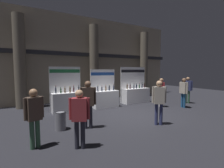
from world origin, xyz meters
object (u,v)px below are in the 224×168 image
at_px(visitor_4, 34,113).
at_px(visitor_5, 184,90).
at_px(visitor_1, 161,90).
at_px(visitor_3, 159,99).
at_px(exhibitor_booth_0, 67,100).
at_px(exhibitor_booth_1, 105,97).
at_px(visitor_2, 188,88).
at_px(trash_bin, 60,121).
at_px(exhibitor_booth_2, 136,94).
at_px(visitor_0, 79,114).
at_px(visitor_6, 88,100).

xyz_separation_m(visitor_4, visitor_5, (7.88, 1.18, 0.04)).
xyz_separation_m(visitor_1, visitor_3, (-2.49, -2.23, 0.06)).
relative_size(exhibitor_booth_0, exhibitor_booth_1, 1.06).
distance_m(exhibitor_booth_1, visitor_2, 5.47).
bearing_deg(visitor_5, trash_bin, 103.00).
xyz_separation_m(exhibitor_booth_0, visitor_2, (7.39, -1.70, 0.42)).
xyz_separation_m(visitor_3, visitor_4, (-4.40, 0.29, -0.06)).
bearing_deg(visitor_4, visitor_3, -18.66).
distance_m(exhibitor_booth_2, visitor_5, 2.98).
relative_size(trash_bin, visitor_2, 0.39).
xyz_separation_m(exhibitor_booth_0, trash_bin, (-0.91, -2.48, -0.27)).
bearing_deg(visitor_2, visitor_1, -114.48).
bearing_deg(exhibitor_booth_2, exhibitor_booth_1, -175.10).
distance_m(trash_bin, visitor_2, 8.36).
distance_m(visitor_3, visitor_5, 3.78).
relative_size(visitor_0, visitor_3, 0.93).
bearing_deg(visitor_1, visitor_4, -80.41).
xyz_separation_m(visitor_0, visitor_2, (8.16, 2.50, 0.05)).
relative_size(visitor_1, visitor_2, 0.99).
bearing_deg(visitor_1, trash_bin, -88.03).
relative_size(visitor_0, visitor_2, 0.95).
relative_size(exhibitor_booth_1, visitor_1, 1.30).
bearing_deg(visitor_1, visitor_5, 46.42).
distance_m(visitor_0, visitor_6, 1.58).
distance_m(exhibitor_booth_0, exhibitor_booth_1, 2.20).
bearing_deg(visitor_6, visitor_5, 25.04).
height_order(exhibitor_booth_0, visitor_6, exhibitor_booth_0).
distance_m(exhibitor_booth_2, visitor_2, 3.39).
relative_size(exhibitor_booth_0, visitor_6, 1.32).
bearing_deg(visitor_4, visitor_6, 6.67).
height_order(exhibitor_booth_0, visitor_4, exhibitor_booth_0).
height_order(visitor_2, visitor_3, visitor_3).
bearing_deg(visitor_0, visitor_6, -94.60).
bearing_deg(visitor_0, exhibitor_booth_0, -74.87).
distance_m(exhibitor_booth_1, visitor_1, 3.30).
bearing_deg(visitor_5, exhibitor_booth_2, 41.96).
height_order(exhibitor_booth_1, visitor_0, exhibitor_booth_1).
xyz_separation_m(exhibitor_booth_1, visitor_2, (5.19, -1.66, 0.45)).
xyz_separation_m(exhibitor_booth_2, visitor_3, (-2.02, -4.03, 0.46)).
height_order(exhibitor_booth_1, visitor_1, exhibitor_booth_1).
relative_size(exhibitor_booth_2, trash_bin, 3.56).
relative_size(visitor_2, visitor_4, 1.04).
distance_m(exhibitor_booth_1, visitor_4, 5.37).
height_order(exhibitor_booth_0, visitor_5, exhibitor_booth_0).
distance_m(trash_bin, visitor_5, 6.99).
relative_size(visitor_0, visitor_4, 0.99).
distance_m(trash_bin, visitor_3, 3.80).
xyz_separation_m(exhibitor_booth_2, visitor_0, (-5.35, -4.37, 0.39)).
height_order(exhibitor_booth_1, trash_bin, exhibitor_booth_1).
distance_m(exhibitor_booth_0, visitor_3, 4.65).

